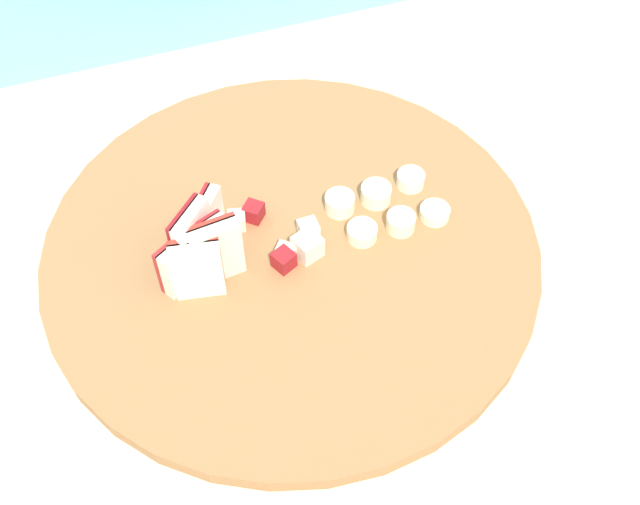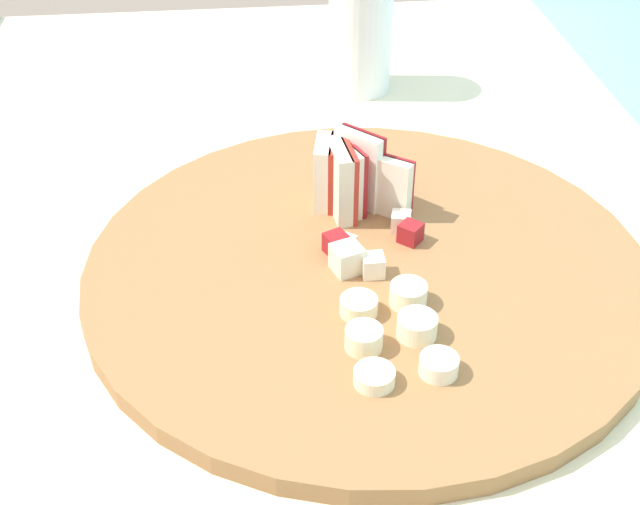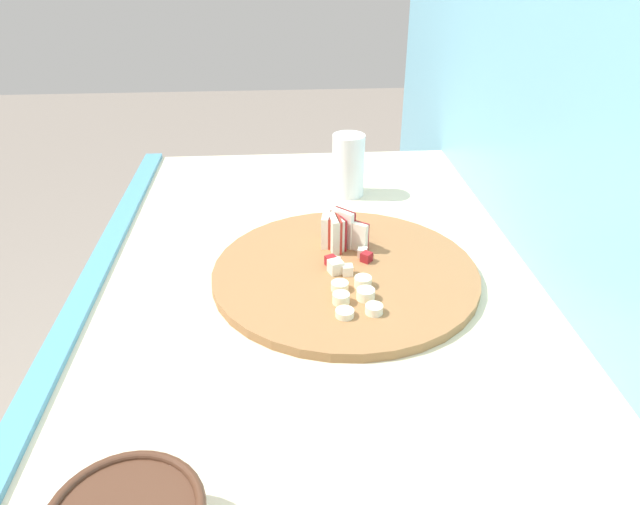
{
  "view_description": "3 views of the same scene",
  "coord_description": "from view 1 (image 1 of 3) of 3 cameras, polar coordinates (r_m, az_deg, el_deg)",
  "views": [
    {
      "loc": [
        -0.23,
        -0.34,
        1.46
      ],
      "look_at": [
        -0.09,
        0.03,
        0.93
      ],
      "focal_mm": 43.57,
      "sensor_mm": 36.0,
      "label": 1
    },
    {
      "loc": [
        0.4,
        -0.03,
        1.32
      ],
      "look_at": [
        -0.1,
        0.02,
        0.94
      ],
      "focal_mm": 48.0,
      "sensor_mm": 36.0,
      "label": 2
    },
    {
      "loc": [
        0.7,
        -0.04,
        1.42
      ],
      "look_at": [
        -0.15,
        0.02,
        0.94
      ],
      "focal_mm": 32.92,
      "sensor_mm": 36.0,
      "label": 3
    }
  ],
  "objects": [
    {
      "name": "tile_backsplash",
      "position": [
        1.05,
        -1.65,
        9.34
      ],
      "size": [
        2.4,
        0.04,
        1.47
      ],
      "primitive_type": "cube",
      "color": "#6BADC6",
      "rests_on": "ground"
    },
    {
      "name": "cutting_board",
      "position": [
        0.68,
        -2.12,
        0.37
      ],
      "size": [
        0.43,
        0.43,
        0.02
      ],
      "primitive_type": "cylinder",
      "color": "olive",
      "rests_on": "tiled_countertop"
    },
    {
      "name": "apple_wedge_fan",
      "position": [
        0.64,
        -8.8,
        0.27
      ],
      "size": [
        0.07,
        0.08,
        0.07
      ],
      "color": "#B22D23",
      "rests_on": "cutting_board"
    },
    {
      "name": "apple_dice_pile",
      "position": [
        0.67,
        -2.58,
        1.0
      ],
      "size": [
        0.07,
        0.08,
        0.02
      ],
      "color": "beige",
      "rests_on": "cutting_board"
    },
    {
      "name": "tiled_countertop",
      "position": [
        1.08,
        5.53,
        -15.67
      ],
      "size": [
        1.4,
        0.74,
        0.92
      ],
      "color": "beige",
      "rests_on": "ground"
    },
    {
      "name": "banana_slice_rows",
      "position": [
        0.69,
        4.69,
        3.38
      ],
      "size": [
        0.1,
        0.07,
        0.02
      ],
      "color": "beige",
      "rests_on": "cutting_board"
    }
  ]
}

